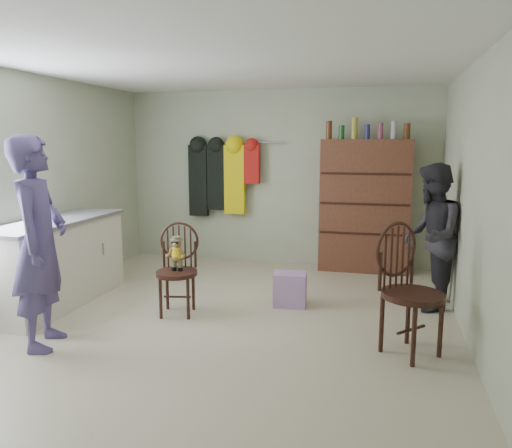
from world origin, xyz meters
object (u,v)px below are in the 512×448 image
(counter, at_px, (56,262))
(chair_front, at_px, (178,263))
(dresser, at_px, (365,205))
(chair_far, at_px, (407,284))

(counter, xyz_separation_m, chair_front, (1.40, 0.05, 0.07))
(dresser, bearing_deg, chair_front, -128.68)
(dresser, bearing_deg, chair_far, -80.51)
(counter, distance_m, chair_front, 1.40)
(counter, relative_size, chair_far, 1.68)
(counter, bearing_deg, chair_far, -6.17)
(counter, relative_size, dresser, 0.89)
(counter, bearing_deg, dresser, 35.69)
(counter, height_order, chair_far, chair_far)
(chair_far, relative_size, dresser, 0.53)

